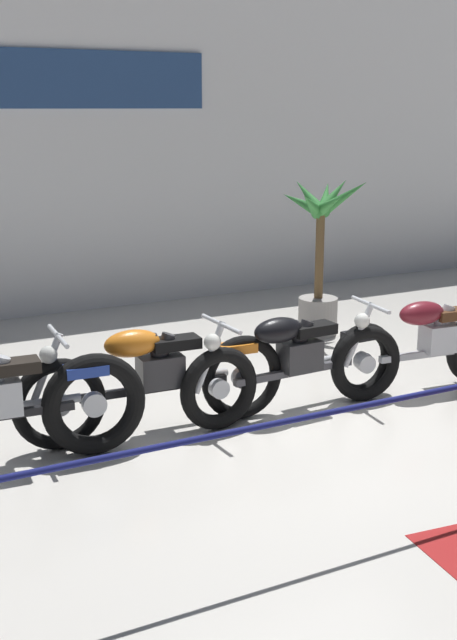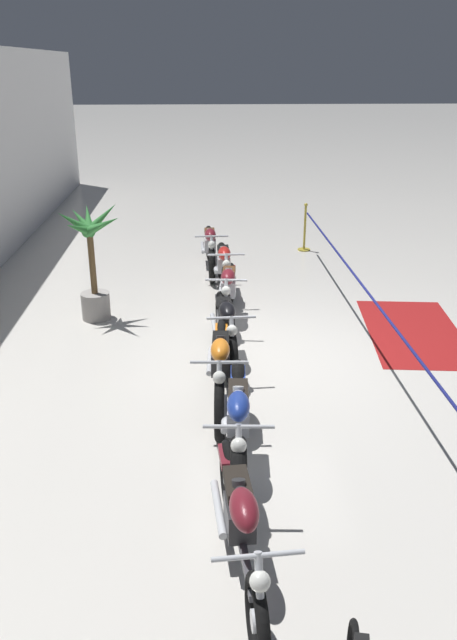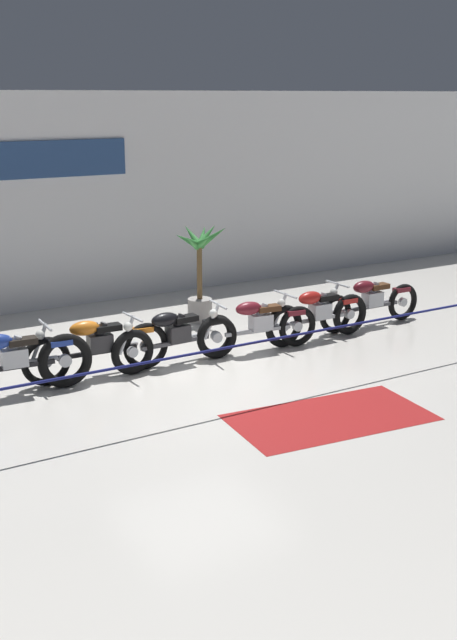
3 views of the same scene
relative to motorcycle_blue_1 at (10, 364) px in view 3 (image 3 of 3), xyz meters
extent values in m
plane|color=silver|center=(2.69, -0.61, -0.48)|extent=(120.00, 120.00, 0.00)
cube|color=white|center=(2.69, 4.51, 1.62)|extent=(28.00, 0.25, 4.20)
cube|color=navy|center=(1.62, 4.37, 2.45)|extent=(4.33, 0.04, 0.70)
torus|color=black|center=(0.78, -0.05, -0.08)|extent=(0.82, 0.20, 0.81)
cylinder|color=silver|center=(0.78, -0.05, -0.08)|extent=(0.19, 0.09, 0.19)
cube|color=silver|center=(0.06, -0.01, 0.08)|extent=(0.37, 0.24, 0.26)
cylinder|color=silver|center=(0.02, 0.00, 0.28)|extent=(0.19, 0.12, 0.24)
cylinder|color=silver|center=(0.10, -0.01, 0.28)|extent=(0.19, 0.12, 0.24)
cylinder|color=silver|center=(0.36, 0.12, -0.06)|extent=(0.70, 0.11, 0.07)
cube|color=black|center=(0.01, 0.00, -0.06)|extent=(1.24, 0.14, 0.06)
cube|color=black|center=(0.19, -0.01, 0.30)|extent=(0.41, 0.22, 0.09)
cube|color=navy|center=(0.73, -0.05, 0.21)|extent=(0.33, 0.18, 0.08)
torus|color=black|center=(0.56, 0.16, -0.11)|extent=(0.75, 0.15, 0.74)
torus|color=black|center=(2.13, 0.08, -0.11)|extent=(0.75, 0.15, 0.74)
cylinder|color=silver|center=(0.56, 0.16, -0.11)|extent=(0.18, 0.09, 0.18)
cylinder|color=silver|center=(2.13, 0.08, -0.11)|extent=(0.18, 0.09, 0.18)
cylinder|color=silver|center=(0.47, 0.17, 0.17)|extent=(0.31, 0.07, 0.59)
cube|color=#2D2D30|center=(1.40, 0.12, 0.05)|extent=(0.37, 0.24, 0.26)
cylinder|color=#2D2D30|center=(1.35, 0.12, 0.25)|extent=(0.18, 0.12, 0.24)
cylinder|color=#2D2D30|center=(1.44, 0.11, 0.25)|extent=(0.18, 0.12, 0.24)
cylinder|color=silver|center=(1.70, 0.24, -0.09)|extent=(0.70, 0.11, 0.07)
cube|color=black|center=(1.35, 0.12, -0.09)|extent=(1.25, 0.13, 0.06)
ellipsoid|color=orange|center=(1.17, 0.13, 0.31)|extent=(0.47, 0.25, 0.22)
cube|color=black|center=(1.53, 0.11, 0.27)|extent=(0.41, 0.22, 0.09)
cube|color=orange|center=(2.08, 0.08, 0.16)|extent=(0.33, 0.18, 0.08)
cylinder|color=silver|center=(0.58, 0.16, 0.44)|extent=(0.07, 0.62, 0.04)
sphere|color=silver|center=(0.50, 0.17, 0.30)|extent=(0.14, 0.14, 0.14)
torus|color=black|center=(1.85, -0.04, -0.13)|extent=(0.71, 0.16, 0.71)
torus|color=black|center=(3.36, 0.03, -0.13)|extent=(0.71, 0.16, 0.71)
cylinder|color=silver|center=(1.85, -0.04, -0.13)|extent=(0.17, 0.09, 0.16)
cylinder|color=silver|center=(3.36, 0.03, -0.13)|extent=(0.17, 0.09, 0.16)
cylinder|color=silver|center=(1.76, -0.04, 0.16)|extent=(0.31, 0.07, 0.59)
cube|color=#2D2D30|center=(2.65, 0.00, 0.03)|extent=(0.37, 0.24, 0.26)
cylinder|color=#2D2D30|center=(2.61, 0.00, 0.23)|extent=(0.18, 0.12, 0.24)
cylinder|color=#2D2D30|center=(2.69, 0.00, 0.23)|extent=(0.18, 0.12, 0.24)
cylinder|color=silver|center=(2.95, 0.15, -0.11)|extent=(0.70, 0.10, 0.07)
cube|color=#47474C|center=(2.60, 0.00, -0.11)|extent=(1.21, 0.12, 0.06)
ellipsoid|color=black|center=(2.42, -0.01, 0.29)|extent=(0.47, 0.24, 0.22)
cube|color=black|center=(2.78, 0.00, 0.25)|extent=(0.41, 0.22, 0.09)
cube|color=black|center=(3.31, 0.03, 0.12)|extent=(0.33, 0.17, 0.08)
cylinder|color=silver|center=(1.87, -0.04, 0.42)|extent=(0.06, 0.62, 0.04)
sphere|color=silver|center=(1.79, -0.04, 0.28)|extent=(0.14, 0.14, 0.14)
torus|color=black|center=(3.33, -0.05, -0.13)|extent=(0.71, 0.18, 0.70)
torus|color=black|center=(4.82, -0.19, -0.13)|extent=(0.71, 0.18, 0.70)
cylinder|color=silver|center=(3.33, -0.05, -0.13)|extent=(0.17, 0.10, 0.17)
cylinder|color=silver|center=(4.82, -0.19, -0.13)|extent=(0.17, 0.10, 0.17)
cylinder|color=silver|center=(3.25, -0.04, 0.15)|extent=(0.31, 0.09, 0.59)
cube|color=silver|center=(4.13, -0.12, 0.03)|extent=(0.38, 0.25, 0.26)
cylinder|color=silver|center=(4.09, -0.12, 0.23)|extent=(0.19, 0.13, 0.24)
cylinder|color=silver|center=(4.17, -0.13, 0.23)|extent=(0.19, 0.13, 0.24)
cylinder|color=silver|center=(4.44, -0.01, -0.11)|extent=(0.70, 0.14, 0.07)
cube|color=#ADAFB5|center=(4.08, -0.12, -0.11)|extent=(1.20, 0.18, 0.06)
ellipsoid|color=maroon|center=(3.90, -0.10, 0.29)|extent=(0.48, 0.26, 0.22)
cube|color=#4C2D19|center=(4.26, -0.14, 0.25)|extent=(0.42, 0.24, 0.09)
cube|color=maroon|center=(4.77, -0.19, 0.12)|extent=(0.33, 0.19, 0.08)
cylinder|color=silver|center=(3.35, -0.05, 0.42)|extent=(0.10, 0.62, 0.04)
sphere|color=silver|center=(3.28, -0.04, 0.28)|extent=(0.14, 0.14, 0.14)
torus|color=black|center=(4.60, -0.11, -0.12)|extent=(0.73, 0.14, 0.73)
torus|color=black|center=(6.04, -0.09, -0.12)|extent=(0.73, 0.14, 0.73)
cylinder|color=silver|center=(4.60, -0.11, -0.12)|extent=(0.17, 0.08, 0.17)
cylinder|color=silver|center=(6.04, -0.09, -0.12)|extent=(0.17, 0.08, 0.17)
cylinder|color=silver|center=(4.51, -0.11, 0.17)|extent=(0.30, 0.06, 0.59)
cube|color=silver|center=(5.37, -0.10, 0.04)|extent=(0.36, 0.22, 0.26)
cylinder|color=silver|center=(5.33, -0.10, 0.24)|extent=(0.18, 0.11, 0.24)
cylinder|color=silver|center=(5.41, -0.10, 0.24)|extent=(0.18, 0.11, 0.24)
cylinder|color=silver|center=(5.67, 0.04, -0.10)|extent=(0.70, 0.08, 0.07)
cube|color=#ADAFB5|center=(5.32, -0.10, -0.10)|extent=(1.15, 0.07, 0.06)
ellipsoid|color=#B21E19|center=(5.14, -0.10, 0.30)|extent=(0.46, 0.23, 0.22)
cube|color=black|center=(5.50, -0.10, 0.26)|extent=(0.40, 0.20, 0.09)
cube|color=#B21E19|center=(5.99, -0.09, 0.14)|extent=(0.32, 0.16, 0.08)
cylinder|color=silver|center=(4.62, -0.11, 0.43)|extent=(0.04, 0.62, 0.04)
sphere|color=silver|center=(4.54, -0.11, 0.29)|extent=(0.14, 0.14, 0.14)
torus|color=black|center=(5.87, 0.10, -0.13)|extent=(0.70, 0.12, 0.70)
torus|color=black|center=(7.50, 0.12, -0.13)|extent=(0.70, 0.12, 0.70)
cylinder|color=silver|center=(5.87, 0.10, -0.13)|extent=(0.17, 0.08, 0.16)
cylinder|color=silver|center=(7.50, 0.12, -0.13)|extent=(0.17, 0.08, 0.16)
cylinder|color=silver|center=(5.78, 0.10, 0.15)|extent=(0.30, 0.06, 0.59)
cube|color=silver|center=(6.74, 0.11, 0.03)|extent=(0.36, 0.22, 0.26)
cylinder|color=silver|center=(6.70, 0.11, 0.23)|extent=(0.18, 0.11, 0.24)
cylinder|color=silver|center=(6.78, 0.11, 0.23)|extent=(0.18, 0.11, 0.24)
cylinder|color=silver|center=(7.04, 0.26, -0.11)|extent=(0.70, 0.08, 0.07)
cube|color=#47474C|center=(6.69, 0.11, -0.11)|extent=(1.30, 0.08, 0.06)
ellipsoid|color=maroon|center=(6.51, 0.11, 0.29)|extent=(0.46, 0.23, 0.22)
cube|color=#4C2D19|center=(6.87, 0.11, 0.25)|extent=(0.40, 0.21, 0.09)
cube|color=maroon|center=(7.45, 0.12, 0.11)|extent=(0.32, 0.16, 0.08)
cylinder|color=silver|center=(5.89, 0.10, 0.42)|extent=(0.04, 0.62, 0.04)
sphere|color=silver|center=(5.81, 0.10, 0.28)|extent=(0.14, 0.14, 0.14)
cylinder|color=gray|center=(4.18, 2.03, -0.26)|extent=(0.46, 0.46, 0.44)
cylinder|color=brown|center=(4.18, 2.03, 0.47)|extent=(0.10, 0.10, 1.03)
cone|color=#337F38|center=(4.37, 2.06, 1.13)|extent=(0.53, 0.25, 0.48)
cone|color=#337F38|center=(4.33, 2.16, 1.11)|extent=(0.46, 0.44, 0.48)
cone|color=#337F38|center=(4.15, 2.24, 1.12)|extent=(0.23, 0.56, 0.47)
cone|color=#337F38|center=(4.00, 2.14, 1.06)|extent=(0.50, 0.43, 0.39)
cone|color=#337F38|center=(3.96, 1.90, 1.07)|extent=(0.59, 0.49, 0.43)
cone|color=#337F38|center=(4.15, 1.81, 1.08)|extent=(0.22, 0.56, 0.39)
cone|color=#337F38|center=(4.36, 1.86, 1.13)|extent=(0.51, 0.55, 0.55)
cylinder|color=navy|center=(2.69, -2.01, 0.40)|extent=(10.21, 0.04, 0.04)
cube|color=maroon|center=(3.36, -2.96, -0.48)|extent=(2.78, 1.68, 0.01)
camera|label=1|loc=(-0.93, -5.63, 2.12)|focal=45.00mm
camera|label=2|loc=(-5.34, 0.37, 3.36)|focal=35.00mm
camera|label=3|loc=(-2.90, -10.68, 3.63)|focal=45.00mm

